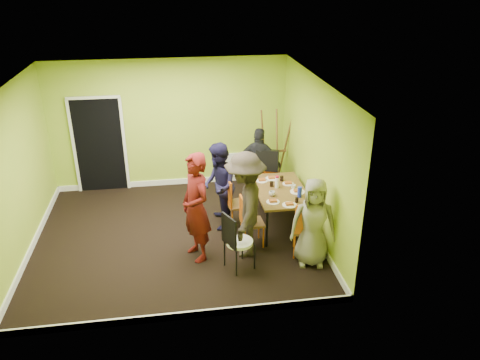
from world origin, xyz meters
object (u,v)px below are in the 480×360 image
object	(u,v)px
dining_table	(281,192)
person_front_end	(313,223)
thermos	(277,182)
person_left_far	(219,186)
easel	(275,150)
blue_bottle	(300,192)
orange_bottle	(271,184)
person_standing	(196,208)
person_back_end	(259,164)
chair_left_near	(248,219)
chair_back_end	(267,166)
chair_bentwood	(236,239)
person_left_near	(245,205)
chair_left_far	(234,200)
chair_front_end	(306,227)

from	to	relation	value
dining_table	person_front_end	distance (m)	1.29
thermos	person_left_far	size ratio (longest dim) A/B	0.12
dining_table	thermos	world-z (taller)	thermos
easel	blue_bottle	bearing A→B (deg)	-89.98
dining_table	orange_bottle	bearing A→B (deg)	127.31
person_left_far	person_standing	bearing A→B (deg)	-23.15
thermos	person_back_end	distance (m)	1.14
chair_left_near	person_front_end	distance (m)	1.19
person_front_end	person_left_far	bearing A→B (deg)	144.29
chair_back_end	chair_bentwood	bearing A→B (deg)	85.54
person_left_far	person_left_near	distance (m)	1.04
person_standing	person_front_end	xyz separation A→B (m)	(1.84, -0.46, -0.18)
person_standing	chair_left_far	bearing A→B (deg)	117.61
chair_bentwood	thermos	distance (m)	1.69
chair_left_far	chair_back_end	bearing A→B (deg)	129.63
easel	person_back_end	size ratio (longest dim) A/B	1.20
chair_front_end	orange_bottle	size ratio (longest dim) A/B	12.28
chair_bentwood	person_left_near	bearing A→B (deg)	128.23
chair_left_near	chair_bentwood	bearing A→B (deg)	-28.35
chair_bentwood	person_back_end	bearing A→B (deg)	135.74
blue_bottle	orange_bottle	world-z (taller)	blue_bottle
chair_left_near	chair_back_end	xyz separation A→B (m)	(0.66, 1.61, 0.26)
thermos	chair_front_end	bearing A→B (deg)	-78.53
dining_table	chair_front_end	xyz separation A→B (m)	(0.19, -1.07, -0.12)
person_standing	person_back_end	size ratio (longest dim) A/B	1.22
easel	person_left_far	world-z (taller)	easel
dining_table	chair_front_end	world-z (taller)	chair_front_end
blue_bottle	orange_bottle	xyz separation A→B (m)	(-0.40, 0.53, -0.05)
orange_bottle	person_standing	distance (m)	1.77
person_front_end	thermos	bearing A→B (deg)	112.80
chair_back_end	thermos	bearing A→B (deg)	108.11
chair_left_far	chair_bentwood	world-z (taller)	chair_bentwood
chair_left_far	person_left_near	xyz separation A→B (m)	(0.07, -0.89, 0.36)
chair_bentwood	easel	distance (m)	3.17
chair_left_near	orange_bottle	xyz separation A→B (m)	(0.56, 0.76, 0.28)
chair_left_far	chair_left_near	size ratio (longest dim) A/B	1.07
chair_left_near	chair_back_end	bearing A→B (deg)	154.11
person_back_end	person_front_end	world-z (taller)	person_back_end
chair_bentwood	person_back_end	xyz separation A→B (m)	(0.85, 2.48, 0.21)
thermos	person_back_end	size ratio (longest dim) A/B	0.13
person_back_end	person_front_end	distance (m)	2.52
chair_front_end	person_back_end	world-z (taller)	person_back_end
chair_bentwood	thermos	size ratio (longest dim) A/B	4.93
dining_table	thermos	size ratio (longest dim) A/B	7.38
person_left_near	dining_table	bearing A→B (deg)	148.98
chair_back_end	chair_bentwood	xyz separation A→B (m)	(-0.97, -2.30, -0.23)
dining_table	chair_left_far	distance (m)	0.87
chair_left_near	person_back_end	xyz separation A→B (m)	(0.54, 1.80, 0.25)
easel	person_left_near	size ratio (longest dim) A/B	1.00
person_back_end	person_standing	bearing A→B (deg)	79.05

